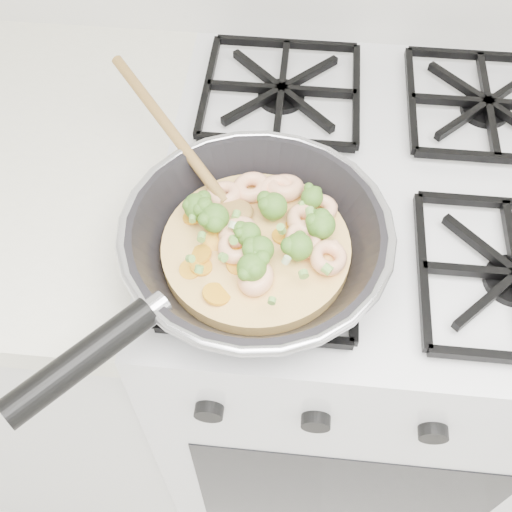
{
  "coord_description": "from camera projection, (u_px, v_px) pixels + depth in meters",
  "views": [
    {
      "loc": [
        -0.12,
        1.12,
        1.53
      ],
      "look_at": [
        -0.16,
        1.54,
        0.93
      ],
      "focal_mm": 43.81,
      "sensor_mm": 36.0,
      "label": 1
    }
  ],
  "objects": [
    {
      "name": "skillet",
      "position": [
        253.0,
        242.0,
        0.71
      ],
      "size": [
        0.38,
        0.49,
        0.09
      ],
      "rotation": [
        0.0,
        0.0,
        -0.29
      ],
      "color": "black",
      "rests_on": "stove"
    },
    {
      "name": "stove",
      "position": [
        345.0,
        335.0,
        1.2
      ],
      "size": [
        0.6,
        0.6,
        0.92
      ],
      "color": "white",
      "rests_on": "ground"
    }
  ]
}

